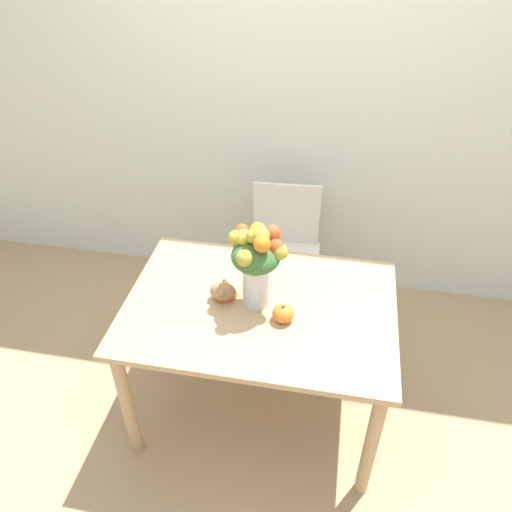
{
  "coord_description": "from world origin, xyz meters",
  "views": [
    {
      "loc": [
        0.29,
        -1.62,
        2.27
      ],
      "look_at": [
        -0.02,
        0.01,
        1.0
      ],
      "focal_mm": 35.0,
      "sensor_mm": 36.0,
      "label": 1
    }
  ],
  "objects_px": {
    "turkey_figurine": "(224,289)",
    "pumpkin": "(283,313)",
    "flower_vase": "(256,262)",
    "dining_chair_near_window": "(284,254)"
  },
  "relations": [
    {
      "from": "turkey_figurine",
      "to": "dining_chair_near_window",
      "type": "relative_size",
      "value": 0.19
    },
    {
      "from": "flower_vase",
      "to": "turkey_figurine",
      "type": "height_order",
      "value": "flower_vase"
    },
    {
      "from": "pumpkin",
      "to": "dining_chair_near_window",
      "type": "xyz_separation_m",
      "value": [
        -0.1,
        0.85,
        -0.32
      ]
    },
    {
      "from": "pumpkin",
      "to": "turkey_figurine",
      "type": "height_order",
      "value": "turkey_figurine"
    },
    {
      "from": "pumpkin",
      "to": "dining_chair_near_window",
      "type": "height_order",
      "value": "dining_chair_near_window"
    },
    {
      "from": "pumpkin",
      "to": "turkey_figurine",
      "type": "xyz_separation_m",
      "value": [
        -0.29,
        0.1,
        0.01
      ]
    },
    {
      "from": "flower_vase",
      "to": "pumpkin",
      "type": "bearing_deg",
      "value": -34.6
    },
    {
      "from": "dining_chair_near_window",
      "to": "turkey_figurine",
      "type": "bearing_deg",
      "value": -107.23
    },
    {
      "from": "flower_vase",
      "to": "turkey_figurine",
      "type": "xyz_separation_m",
      "value": [
        -0.15,
        0.01,
        -0.18
      ]
    },
    {
      "from": "turkey_figurine",
      "to": "pumpkin",
      "type": "bearing_deg",
      "value": -18.97
    }
  ]
}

